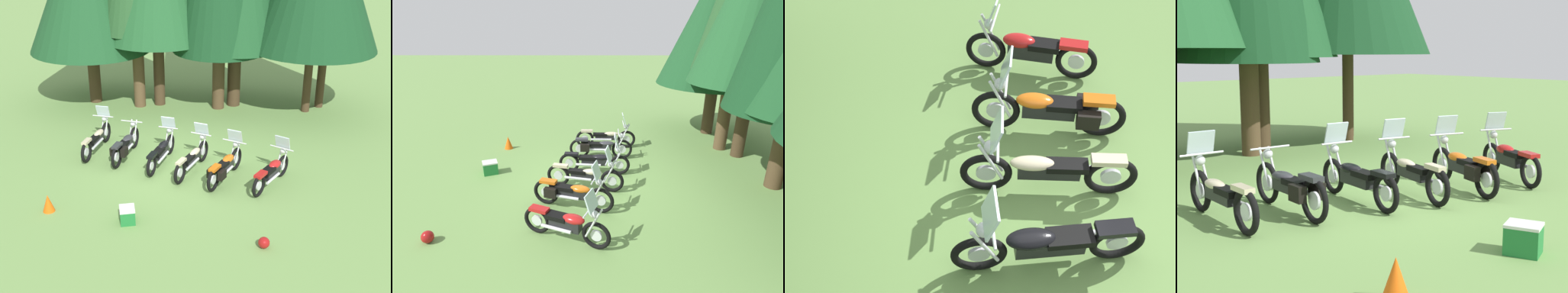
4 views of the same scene
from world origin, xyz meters
TOP-DOWN VIEW (x-y plane):
  - ground_plane at (0.00, 0.00)m, footprint 80.00×80.00m
  - motorcycle_2 at (-0.48, 0.15)m, footprint 0.64×2.28m
  - motorcycle_3 at (0.56, -0.14)m, footprint 0.79×2.26m
  - motorcycle_4 at (1.60, -0.50)m, footprint 0.98×2.14m
  - motorcycle_5 at (2.96, -0.54)m, footprint 1.03×2.00m

SIDE VIEW (x-z plane):
  - ground_plane at x=0.00m, z-range 0.00..0.00m
  - motorcycle_3 at x=0.56m, z-range -0.23..1.12m
  - motorcycle_2 at x=-0.48m, z-range -0.22..1.12m
  - motorcycle_4 at x=1.60m, z-range -0.22..1.15m
  - motorcycle_5 at x=2.96m, z-range -0.21..1.14m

